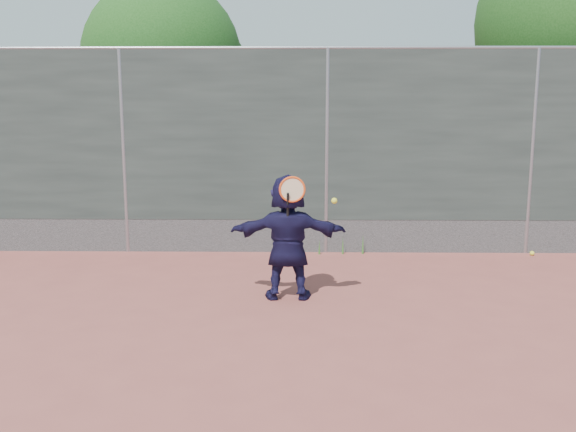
{
  "coord_description": "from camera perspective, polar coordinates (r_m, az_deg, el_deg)",
  "views": [
    {
      "loc": [
        -0.42,
        -5.94,
        2.29
      ],
      "look_at": [
        -0.53,
        1.24,
        0.97
      ],
      "focal_mm": 40.0,
      "sensor_mm": 36.0,
      "label": 1
    }
  ],
  "objects": [
    {
      "name": "player",
      "position": [
        7.35,
        0.0,
        -1.86
      ],
      "size": [
        1.35,
        0.44,
        1.45
      ],
      "primitive_type": "imported",
      "rotation": [
        0.0,
        0.0,
        3.15
      ],
      "color": "#171438",
      "rests_on": "ground"
    },
    {
      "name": "weed_clump",
      "position": [
        9.6,
        5.16,
        -2.6
      ],
      "size": [
        0.68,
        0.07,
        0.3
      ],
      "color": "#387226",
      "rests_on": "ground"
    },
    {
      "name": "ball_ground",
      "position": [
        10.15,
        20.87,
        -3.12
      ],
      "size": [
        0.07,
        0.07,
        0.07
      ],
      "primitive_type": "sphere",
      "color": "yellow",
      "rests_on": "ground"
    },
    {
      "name": "ground",
      "position": [
        6.38,
        4.69,
        -10.64
      ],
      "size": [
        80.0,
        80.0,
        0.0
      ],
      "primitive_type": "plane",
      "color": "#9E4C42",
      "rests_on": "ground"
    },
    {
      "name": "fence",
      "position": [
        9.48,
        3.47,
        6.13
      ],
      "size": [
        20.0,
        0.06,
        3.03
      ],
      "color": "#38423D",
      "rests_on": "ground"
    },
    {
      "name": "swing_action",
      "position": [
        7.06,
        0.74,
        2.13
      ],
      "size": [
        0.65,
        0.14,
        0.51
      ],
      "color": "#EF4B16",
      "rests_on": "ground"
    },
    {
      "name": "tree_left",
      "position": [
        12.74,
        -10.34,
        13.19
      ],
      "size": [
        3.15,
        3.0,
        4.53
      ],
      "color": "#382314",
      "rests_on": "ground"
    }
  ]
}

